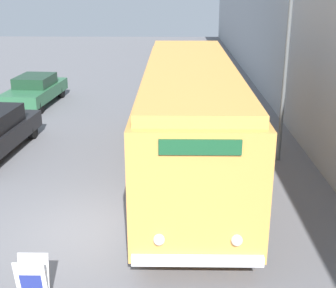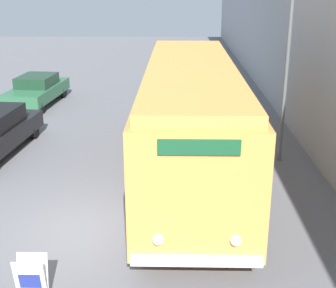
{
  "view_description": "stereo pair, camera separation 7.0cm",
  "coord_description": "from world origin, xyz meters",
  "px_view_note": "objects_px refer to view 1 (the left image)",
  "views": [
    {
      "loc": [
        2.03,
        -9.66,
        5.6
      ],
      "look_at": [
        1.87,
        0.77,
        1.92
      ],
      "focal_mm": 50.0,
      "sensor_mm": 36.0,
      "label": 1
    },
    {
      "loc": [
        2.1,
        -9.66,
        5.6
      ],
      "look_at": [
        1.87,
        0.77,
        1.92
      ],
      "focal_mm": 50.0,
      "sensor_mm": 36.0,
      "label": 2
    }
  ],
  "objects_px": {
    "vintage_bus": "(190,114)",
    "sign_board": "(33,280)",
    "streetlamp": "(290,20)",
    "parked_car_mid": "(35,90)"
  },
  "relations": [
    {
      "from": "vintage_bus",
      "to": "sign_board",
      "type": "distance_m",
      "value": 6.94
    },
    {
      "from": "streetlamp",
      "to": "parked_car_mid",
      "type": "xyz_separation_m",
      "value": [
        -9.99,
        7.1,
        -3.74
      ]
    },
    {
      "from": "sign_board",
      "to": "parked_car_mid",
      "type": "height_order",
      "value": "parked_car_mid"
    },
    {
      "from": "sign_board",
      "to": "parked_car_mid",
      "type": "bearing_deg",
      "value": 105.63
    },
    {
      "from": "streetlamp",
      "to": "sign_board",
      "type": "bearing_deg",
      "value": -129.44
    },
    {
      "from": "vintage_bus",
      "to": "sign_board",
      "type": "xyz_separation_m",
      "value": [
        -3.01,
        -6.09,
        -1.44
      ]
    },
    {
      "from": "vintage_bus",
      "to": "sign_board",
      "type": "height_order",
      "value": "vintage_bus"
    },
    {
      "from": "vintage_bus",
      "to": "streetlamp",
      "type": "relative_size",
      "value": 1.63
    },
    {
      "from": "vintage_bus",
      "to": "streetlamp",
      "type": "height_order",
      "value": "streetlamp"
    },
    {
      "from": "parked_car_mid",
      "to": "vintage_bus",
      "type": "bearing_deg",
      "value": -44.61
    }
  ]
}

